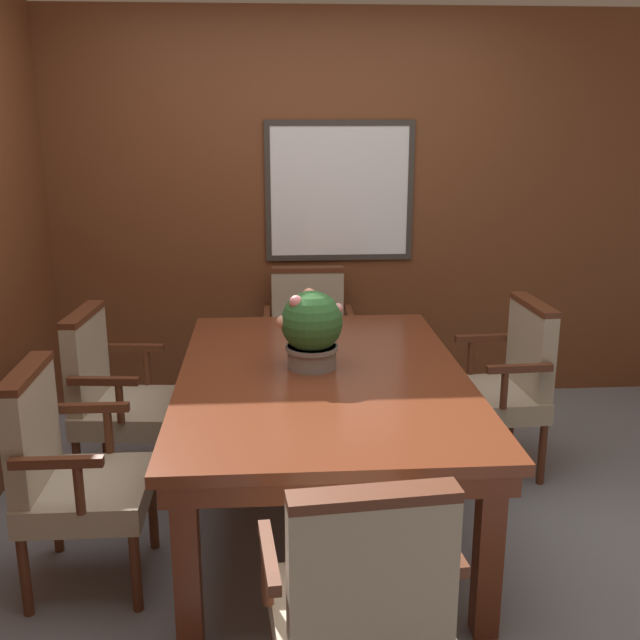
{
  "coord_description": "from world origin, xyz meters",
  "views": [
    {
      "loc": [
        -0.26,
        -2.96,
        1.84
      ],
      "look_at": [
        -0.03,
        0.32,
        0.92
      ],
      "focal_mm": 42.0,
      "sensor_mm": 36.0,
      "label": 1
    }
  ],
  "objects_px": {
    "dining_table": "(322,391)",
    "chair_head_far": "(308,337)",
    "chair_head_near": "(360,603)",
    "chair_right_far": "(506,380)",
    "chair_left_far": "(113,393)",
    "potted_plant": "(312,328)",
    "chair_left_near": "(68,470)"
  },
  "relations": [
    {
      "from": "chair_head_far",
      "to": "chair_right_far",
      "type": "distance_m",
      "value": 1.3
    },
    {
      "from": "chair_head_far",
      "to": "chair_head_near",
      "type": "relative_size",
      "value": 1.0
    },
    {
      "from": "chair_right_far",
      "to": "potted_plant",
      "type": "xyz_separation_m",
      "value": [
        -1.04,
        -0.39,
        0.41
      ]
    },
    {
      "from": "chair_left_far",
      "to": "potted_plant",
      "type": "relative_size",
      "value": 2.57
    },
    {
      "from": "dining_table",
      "to": "chair_left_near",
      "type": "distance_m",
      "value": 1.12
    },
    {
      "from": "chair_left_far",
      "to": "chair_right_far",
      "type": "relative_size",
      "value": 1.0
    },
    {
      "from": "dining_table",
      "to": "chair_right_far",
      "type": "height_order",
      "value": "chair_right_far"
    },
    {
      "from": "chair_left_far",
      "to": "chair_right_far",
      "type": "distance_m",
      "value": 2.01
    },
    {
      "from": "chair_head_far",
      "to": "chair_left_far",
      "type": "relative_size",
      "value": 1.0
    },
    {
      "from": "chair_head_far",
      "to": "potted_plant",
      "type": "bearing_deg",
      "value": -91.06
    },
    {
      "from": "chair_head_far",
      "to": "chair_left_near",
      "type": "relative_size",
      "value": 1.0
    },
    {
      "from": "chair_head_far",
      "to": "potted_plant",
      "type": "xyz_separation_m",
      "value": [
        -0.05,
        -1.24,
        0.41
      ]
    },
    {
      "from": "chair_left_far",
      "to": "chair_right_far",
      "type": "xyz_separation_m",
      "value": [
        2.01,
        0.04,
        0.0
      ]
    },
    {
      "from": "chair_head_near",
      "to": "potted_plant",
      "type": "height_order",
      "value": "potted_plant"
    },
    {
      "from": "dining_table",
      "to": "potted_plant",
      "type": "xyz_separation_m",
      "value": [
        -0.04,
        0.07,
        0.27
      ]
    },
    {
      "from": "chair_left_far",
      "to": "potted_plant",
      "type": "bearing_deg",
      "value": -104.44
    },
    {
      "from": "dining_table",
      "to": "chair_head_far",
      "type": "bearing_deg",
      "value": 89.68
    },
    {
      "from": "dining_table",
      "to": "chair_head_near",
      "type": "distance_m",
      "value": 1.32
    },
    {
      "from": "chair_head_far",
      "to": "chair_head_near",
      "type": "xyz_separation_m",
      "value": [
        0.01,
        -2.62,
        0.0
      ]
    },
    {
      "from": "dining_table",
      "to": "chair_left_near",
      "type": "relative_size",
      "value": 2.1
    },
    {
      "from": "chair_head_near",
      "to": "chair_head_far",
      "type": "bearing_deg",
      "value": -95.05
    },
    {
      "from": "potted_plant",
      "to": "chair_right_far",
      "type": "bearing_deg",
      "value": 20.51
    },
    {
      "from": "chair_left_far",
      "to": "chair_left_near",
      "type": "bearing_deg",
      "value": -175.63
    },
    {
      "from": "chair_left_near",
      "to": "chair_left_far",
      "type": "distance_m",
      "value": 0.83
    },
    {
      "from": "dining_table",
      "to": "chair_head_far",
      "type": "height_order",
      "value": "chair_head_far"
    },
    {
      "from": "chair_head_far",
      "to": "potted_plant",
      "type": "distance_m",
      "value": 1.31
    },
    {
      "from": "potted_plant",
      "to": "chair_head_near",
      "type": "bearing_deg",
      "value": -87.63
    },
    {
      "from": "dining_table",
      "to": "chair_head_near",
      "type": "bearing_deg",
      "value": -89.4
    },
    {
      "from": "chair_right_far",
      "to": "chair_head_near",
      "type": "height_order",
      "value": "same"
    },
    {
      "from": "dining_table",
      "to": "chair_head_far",
      "type": "xyz_separation_m",
      "value": [
        0.01,
        1.31,
        -0.14
      ]
    },
    {
      "from": "chair_head_far",
      "to": "dining_table",
      "type": "bearing_deg",
      "value": -89.03
    },
    {
      "from": "chair_right_far",
      "to": "dining_table",
      "type": "bearing_deg",
      "value": -68.41
    }
  ]
}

